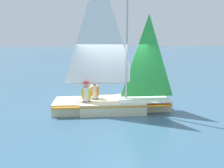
% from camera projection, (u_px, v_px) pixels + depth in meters
% --- Properties ---
extents(ground_plane, '(260.00, 260.00, 0.00)m').
position_uv_depth(ground_plane, '(112.00, 110.00, 8.39)').
color(ground_plane, '#38607A').
extents(sailboat_main, '(2.64, 4.54, 5.22)m').
position_uv_depth(sailboat_main, '(112.00, 93.00, 8.26)').
color(sailboat_main, beige).
rests_on(sailboat_main, ground_plane).
extents(sailor_helm, '(0.37, 0.40, 1.16)m').
position_uv_depth(sailor_helm, '(95.00, 94.00, 8.42)').
color(sailor_helm, black).
rests_on(sailor_helm, ground_plane).
extents(sailor_crew, '(0.37, 0.40, 1.16)m').
position_uv_depth(sailor_crew, '(86.00, 96.00, 8.01)').
color(sailor_crew, black).
rests_on(sailor_crew, ground_plane).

